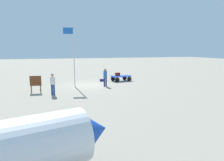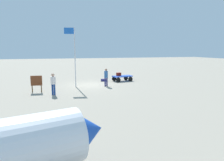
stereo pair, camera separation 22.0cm
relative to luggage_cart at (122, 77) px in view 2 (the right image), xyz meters
name	(u,v)px [view 2 (the right image)]	position (x,y,z in m)	size (l,w,h in m)	color
ground_plane	(90,85)	(3.91, 1.44, -0.45)	(120.00, 120.00, 0.00)	gray
luggage_cart	(122,77)	(0.00, 0.00, 0.00)	(2.30, 1.47, 0.61)	blue
suitcase_maroon	(119,74)	(0.34, -0.16, 0.33)	(0.55, 0.44, 0.34)	maroon
suitcase_olive	(103,80)	(2.02, -0.53, -0.32)	(0.58, 0.43, 0.25)	#1E1D52
worker_lead	(106,76)	(2.51, 2.55, 0.56)	(0.44, 0.44, 1.71)	navy
worker_trailing	(53,82)	(7.36, 4.98, 0.57)	(0.53, 0.53, 1.70)	navy
flagpole	(74,52)	(5.44, 2.02, 2.83)	(0.96, 0.20, 5.56)	silver
signboard	(36,82)	(8.69, 3.63, 0.43)	(0.90, 0.16, 1.39)	#4C3319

